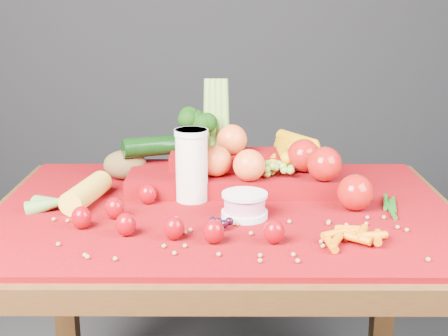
{
  "coord_description": "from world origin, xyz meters",
  "views": [
    {
      "loc": [
        0.0,
        -1.37,
        1.24
      ],
      "look_at": [
        0.0,
        0.02,
        0.85
      ],
      "focal_mm": 50.0,
      "sensor_mm": 36.0,
      "label": 1
    }
  ],
  "objects_px": {
    "milk_glass": "(192,163)",
    "produce_mound": "(242,164)",
    "table": "(224,249)",
    "yogurt_bowl": "(245,204)"
  },
  "relations": [
    {
      "from": "milk_glass",
      "to": "table",
      "type": "bearing_deg",
      "value": -32.27
    },
    {
      "from": "milk_glass",
      "to": "produce_mound",
      "type": "relative_size",
      "value": 0.28
    },
    {
      "from": "yogurt_bowl",
      "to": "produce_mound",
      "type": "xyz_separation_m",
      "value": [
        0.0,
        0.22,
        0.03
      ]
    },
    {
      "from": "milk_glass",
      "to": "produce_mound",
      "type": "xyz_separation_m",
      "value": [
        0.12,
        0.1,
        -0.03
      ]
    },
    {
      "from": "produce_mound",
      "to": "milk_glass",
      "type": "bearing_deg",
      "value": -140.07
    },
    {
      "from": "table",
      "to": "yogurt_bowl",
      "type": "bearing_deg",
      "value": -56.77
    },
    {
      "from": "table",
      "to": "produce_mound",
      "type": "height_order",
      "value": "produce_mound"
    },
    {
      "from": "table",
      "to": "produce_mound",
      "type": "bearing_deg",
      "value": 73.07
    },
    {
      "from": "milk_glass",
      "to": "produce_mound",
      "type": "bearing_deg",
      "value": 39.93
    },
    {
      "from": "table",
      "to": "produce_mound",
      "type": "relative_size",
      "value": 1.79
    }
  ]
}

